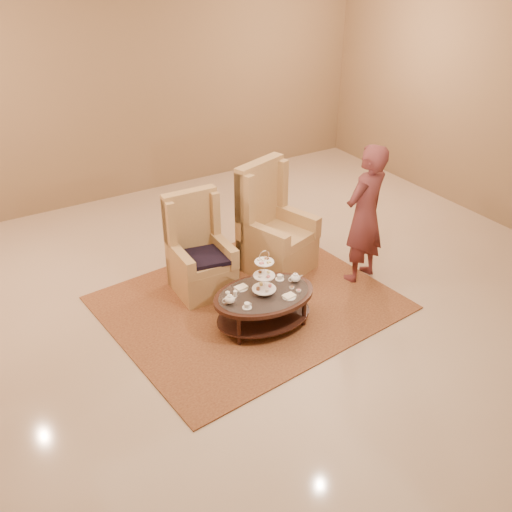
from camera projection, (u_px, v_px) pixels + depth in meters
ground at (275, 314)px, 6.38m from camera, size 8.00×8.00×0.00m
ceiling at (275, 314)px, 6.38m from camera, size 8.00×8.00×0.02m
wall_back at (131, 82)px, 8.45m from camera, size 8.00×0.04×3.50m
rug at (249, 303)px, 6.55m from camera, size 3.28×2.82×0.02m
tea_table at (264, 299)px, 6.03m from camera, size 1.18×0.87×0.93m
armchair_left at (199, 259)px, 6.64m from camera, size 0.66×0.68×1.19m
armchair_right at (272, 235)px, 7.03m from camera, size 0.93×0.95×1.36m
person at (365, 215)px, 6.61m from camera, size 0.70×0.54×1.70m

